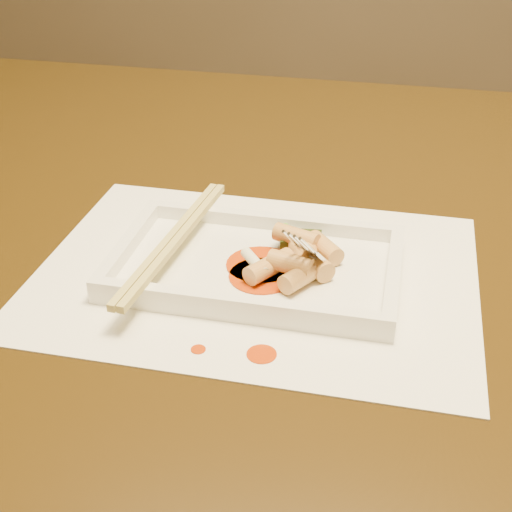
% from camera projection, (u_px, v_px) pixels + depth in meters
% --- Properties ---
extents(table, '(1.40, 0.90, 0.75)m').
position_uv_depth(table, '(339.00, 288.00, 0.82)').
color(table, black).
rests_on(table, ground).
extents(placemat, '(0.40, 0.30, 0.00)m').
position_uv_depth(placemat, '(256.00, 273.00, 0.66)').
color(placemat, white).
rests_on(placemat, table).
extents(sauce_splatter_a, '(0.02, 0.02, 0.00)m').
position_uv_depth(sauce_splatter_a, '(262.00, 354.00, 0.56)').
color(sauce_splatter_a, '#BC3705').
rests_on(sauce_splatter_a, placemat).
extents(sauce_splatter_b, '(0.01, 0.01, 0.00)m').
position_uv_depth(sauce_splatter_b, '(198.00, 349.00, 0.56)').
color(sauce_splatter_b, '#BC3705').
rests_on(sauce_splatter_b, placemat).
extents(plate_base, '(0.26, 0.16, 0.01)m').
position_uv_depth(plate_base, '(256.00, 269.00, 0.66)').
color(plate_base, white).
rests_on(plate_base, placemat).
extents(plate_rim_far, '(0.26, 0.01, 0.01)m').
position_uv_depth(plate_rim_far, '(272.00, 221.00, 0.71)').
color(plate_rim_far, white).
rests_on(plate_rim_far, plate_base).
extents(plate_rim_near, '(0.26, 0.01, 0.01)m').
position_uv_depth(plate_rim_near, '(237.00, 304.00, 0.59)').
color(plate_rim_near, white).
rests_on(plate_rim_near, plate_base).
extents(plate_rim_left, '(0.01, 0.14, 0.01)m').
position_uv_depth(plate_rim_left, '(128.00, 244.00, 0.67)').
color(plate_rim_left, white).
rests_on(plate_rim_left, plate_base).
extents(plate_rim_right, '(0.01, 0.14, 0.01)m').
position_uv_depth(plate_rim_right, '(393.00, 275.00, 0.63)').
color(plate_rim_right, white).
rests_on(plate_rim_right, plate_base).
extents(veg_piece, '(0.04, 0.03, 0.01)m').
position_uv_depth(veg_piece, '(301.00, 241.00, 0.68)').
color(veg_piece, black).
rests_on(veg_piece, plate_base).
extents(scallion_white, '(0.03, 0.04, 0.01)m').
position_uv_depth(scallion_white, '(255.00, 262.00, 0.63)').
color(scallion_white, '#EAEACC').
rests_on(scallion_white, plate_base).
extents(scallion_green, '(0.06, 0.07, 0.01)m').
position_uv_depth(scallion_green, '(305.00, 247.00, 0.66)').
color(scallion_green, '#409618').
rests_on(scallion_green, plate_base).
extents(chopstick_a, '(0.03, 0.23, 0.01)m').
position_uv_depth(chopstick_a, '(170.00, 239.00, 0.66)').
color(chopstick_a, tan).
rests_on(chopstick_a, plate_rim_near).
extents(chopstick_b, '(0.03, 0.23, 0.01)m').
position_uv_depth(chopstick_b, '(178.00, 240.00, 0.66)').
color(chopstick_b, tan).
rests_on(chopstick_b, plate_rim_near).
extents(fork, '(0.09, 0.10, 0.14)m').
position_uv_depth(fork, '(339.00, 191.00, 0.62)').
color(fork, silver).
rests_on(fork, plate_base).
extents(sauce_blob_0, '(0.06, 0.06, 0.00)m').
position_uv_depth(sauce_blob_0, '(262.00, 276.00, 0.64)').
color(sauce_blob_0, '#BC3705').
rests_on(sauce_blob_0, plate_base).
extents(sauce_blob_1, '(0.06, 0.06, 0.00)m').
position_uv_depth(sauce_blob_1, '(261.00, 265.00, 0.65)').
color(sauce_blob_1, '#BC3705').
rests_on(sauce_blob_1, plate_base).
extents(rice_cake_0, '(0.03, 0.05, 0.02)m').
position_uv_depth(rice_cake_0, '(307.00, 254.00, 0.65)').
color(rice_cake_0, tan).
rests_on(rice_cake_0, plate_base).
extents(rice_cake_1, '(0.04, 0.04, 0.02)m').
position_uv_depth(rice_cake_1, '(325.00, 248.00, 0.66)').
color(rice_cake_1, tan).
rests_on(rice_cake_1, plate_base).
extents(rice_cake_2, '(0.04, 0.03, 0.02)m').
position_uv_depth(rice_cake_2, '(291.00, 264.00, 0.62)').
color(rice_cake_2, tan).
rests_on(rice_cake_2, plate_base).
extents(rice_cake_3, '(0.04, 0.05, 0.02)m').
position_uv_depth(rice_cake_3, '(303.00, 275.00, 0.62)').
color(rice_cake_3, tan).
rests_on(rice_cake_3, plate_base).
extents(rice_cake_4, '(0.04, 0.05, 0.02)m').
position_uv_depth(rice_cake_4, '(269.00, 266.00, 0.63)').
color(rice_cake_4, tan).
rests_on(rice_cake_4, plate_base).
extents(rice_cake_5, '(0.05, 0.03, 0.02)m').
position_uv_depth(rice_cake_5, '(296.00, 237.00, 0.66)').
color(rice_cake_5, tan).
rests_on(rice_cake_5, plate_base).
extents(rice_cake_6, '(0.05, 0.05, 0.02)m').
position_uv_depth(rice_cake_6, '(311.00, 260.00, 0.64)').
color(rice_cake_6, tan).
rests_on(rice_cake_6, plate_base).
extents(rice_cake_7, '(0.03, 0.04, 0.02)m').
position_uv_depth(rice_cake_7, '(302.00, 253.00, 0.65)').
color(rice_cake_7, tan).
rests_on(rice_cake_7, plate_base).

